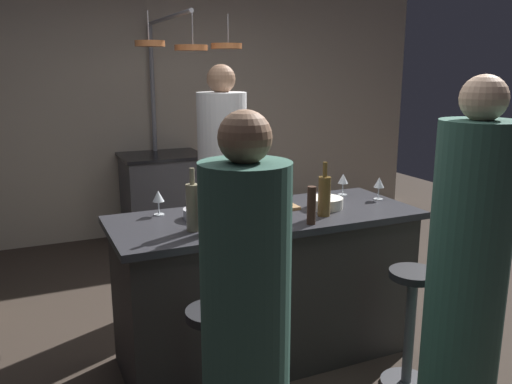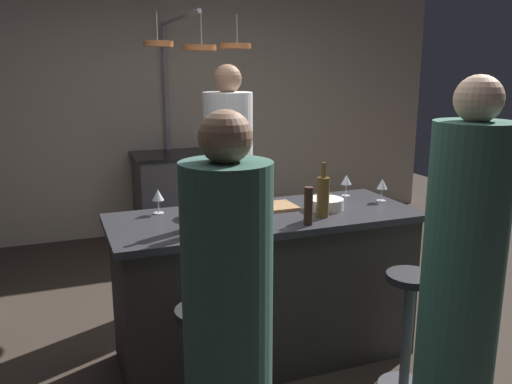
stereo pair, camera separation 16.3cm
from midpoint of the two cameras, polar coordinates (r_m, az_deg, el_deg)
ground_plane at (r=3.42m, az=2.38°, el=-17.10°), size 9.00×9.00×0.00m
back_wall at (r=5.69m, az=-9.14°, el=8.81°), size 6.40×0.16×2.60m
kitchen_island at (r=3.22m, az=2.46°, el=-10.13°), size 1.80×0.72×0.90m
stove_range at (r=5.44m, az=-7.92°, el=-0.47°), size 0.80×0.64×0.89m
chef at (r=4.05m, az=-1.82°, el=0.22°), size 0.37×0.37×1.76m
bar_stool_right at (r=3.05m, az=17.61°, el=-13.78°), size 0.28×0.28×0.68m
guest_right at (r=2.64m, az=23.01°, el=-8.70°), size 0.36×0.36×1.70m
bar_stool_left at (r=2.56m, az=-3.61°, el=-18.64°), size 0.28×0.28×0.68m
guest_left at (r=2.06m, az=-0.70°, el=-15.42°), size 0.34×0.34×1.59m
overhead_pot_rack at (r=4.77m, az=-6.45°, el=12.77°), size 0.89×1.39×2.17m
cutting_board at (r=3.18m, az=2.90°, el=-1.66°), size 0.32×0.22×0.02m
pepper_mill at (r=2.85m, az=7.32°, el=-1.54°), size 0.05×0.05×0.21m
wine_bottle_rose at (r=2.95m, az=2.70°, el=-0.59°), size 0.07×0.07×0.32m
wine_bottle_amber at (r=3.02m, az=8.80°, el=-0.45°), size 0.07×0.07×0.31m
wine_bottle_dark at (r=2.69m, az=-4.29°, el=-1.91°), size 0.07×0.07×0.33m
wine_bottle_white at (r=2.75m, az=-5.60°, el=-1.47°), size 0.07×0.07×0.33m
wine_bottle_red at (r=2.99m, az=-1.42°, el=-0.63°), size 0.07×0.07×0.29m
wine_glass_by_chef at (r=3.09m, az=-9.08°, el=-0.45°), size 0.07×0.07×0.15m
wine_glass_near_right_guest at (r=3.45m, az=14.80°, el=0.72°), size 0.07×0.07×0.15m
wine_glass_near_left_guest at (r=3.53m, az=11.05°, el=1.20°), size 0.07×0.07×0.15m
mixing_bowl_ceramic at (r=3.20m, az=8.98°, el=-1.28°), size 0.22×0.22×0.07m
mixing_bowl_steel at (r=3.00m, az=-4.65°, el=-2.24°), size 0.20×0.20×0.06m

